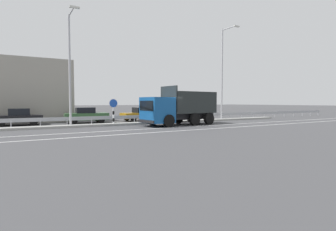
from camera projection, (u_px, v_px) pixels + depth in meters
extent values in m
plane|color=#424244|center=(164.00, 126.00, 22.44)|extent=(320.00, 320.00, 0.00)
cube|color=silver|center=(192.00, 126.00, 22.01)|extent=(60.37, 0.16, 0.01)
cube|color=silver|center=(209.00, 129.00, 20.01)|extent=(60.37, 0.16, 0.01)
cube|color=gray|center=(150.00, 123.00, 24.82)|extent=(33.21, 1.10, 0.18)
cube|color=#9EA0A5|center=(144.00, 117.00, 25.93)|extent=(60.37, 0.04, 0.32)
cylinder|color=#ADADB2|center=(11.00, 125.00, 20.27)|extent=(0.09, 0.09, 0.62)
cylinder|color=#ADADB2|center=(40.00, 123.00, 21.31)|extent=(0.09, 0.09, 0.62)
cylinder|color=#ADADB2|center=(67.00, 122.00, 22.34)|extent=(0.09, 0.09, 0.62)
cylinder|color=#ADADB2|center=(92.00, 122.00, 23.37)|extent=(0.09, 0.09, 0.62)
cylinder|color=#ADADB2|center=(114.00, 121.00, 24.40)|extent=(0.09, 0.09, 0.62)
cylinder|color=#ADADB2|center=(134.00, 120.00, 25.43)|extent=(0.09, 0.09, 0.62)
cylinder|color=#ADADB2|center=(153.00, 119.00, 26.46)|extent=(0.09, 0.09, 0.62)
cylinder|color=#ADADB2|center=(171.00, 119.00, 27.49)|extent=(0.09, 0.09, 0.62)
cylinder|color=#ADADB2|center=(187.00, 118.00, 28.52)|extent=(0.09, 0.09, 0.62)
cylinder|color=#ADADB2|center=(202.00, 118.00, 29.55)|extent=(0.09, 0.09, 0.62)
cylinder|color=#ADADB2|center=(216.00, 117.00, 30.58)|extent=(0.09, 0.09, 0.62)
cylinder|color=#ADADB2|center=(230.00, 117.00, 31.61)|extent=(0.09, 0.09, 0.62)
cylinder|color=#ADADB2|center=(242.00, 116.00, 32.64)|extent=(0.09, 0.09, 0.62)
cylinder|color=#ADADB2|center=(253.00, 116.00, 33.67)|extent=(0.09, 0.09, 0.62)
cylinder|color=#ADADB2|center=(264.00, 115.00, 34.71)|extent=(0.09, 0.09, 0.62)
cylinder|color=#ADADB2|center=(275.00, 115.00, 35.74)|extent=(0.09, 0.09, 0.62)
cylinder|color=#ADADB2|center=(284.00, 115.00, 36.77)|extent=(0.09, 0.09, 0.62)
cylinder|color=#ADADB2|center=(293.00, 114.00, 37.80)|extent=(0.09, 0.09, 0.62)
cylinder|color=#ADADB2|center=(302.00, 114.00, 38.83)|extent=(0.09, 0.09, 0.62)
cylinder|color=#ADADB2|center=(310.00, 114.00, 39.86)|extent=(0.09, 0.09, 0.62)
cylinder|color=#ADADB2|center=(318.00, 113.00, 40.89)|extent=(0.09, 0.09, 0.62)
cube|color=#144C8C|center=(157.00, 110.00, 22.06)|extent=(2.34, 2.65, 2.14)
cube|color=black|center=(146.00, 106.00, 21.41)|extent=(0.24, 2.10, 0.81)
cube|color=black|center=(146.00, 121.00, 21.46)|extent=(0.34, 2.40, 0.24)
cube|color=black|center=(189.00, 116.00, 24.14)|extent=(5.04, 1.83, 0.53)
cube|color=#232828|center=(189.00, 112.00, 24.12)|extent=(4.94, 2.81, 0.12)
cube|color=#232828|center=(197.00, 102.00, 23.16)|extent=(4.72, 0.56, 1.82)
cube|color=#232828|center=(182.00, 102.00, 24.99)|extent=(4.72, 0.56, 1.82)
cube|color=#232828|center=(169.00, 99.00, 22.71)|extent=(0.33, 2.35, 2.27)
cube|color=#232828|center=(207.00, 102.00, 25.42)|extent=(0.33, 2.35, 1.82)
cylinder|color=black|center=(169.00, 121.00, 21.31)|extent=(1.07, 0.42, 1.04)
cylinder|color=black|center=(153.00, 119.00, 23.26)|extent=(1.07, 0.42, 1.04)
cylinder|color=black|center=(195.00, 120.00, 22.96)|extent=(1.07, 0.42, 1.04)
cylinder|color=black|center=(178.00, 118.00, 24.91)|extent=(1.07, 0.42, 1.04)
cylinder|color=black|center=(209.00, 119.00, 23.97)|extent=(1.07, 0.42, 1.04)
cylinder|color=black|center=(192.00, 118.00, 25.92)|extent=(1.07, 0.42, 1.04)
cylinder|color=white|center=(114.00, 124.00, 23.03)|extent=(0.16, 0.16, 0.32)
cylinder|color=black|center=(114.00, 120.00, 23.01)|extent=(0.16, 0.16, 0.32)
cylinder|color=white|center=(114.00, 116.00, 23.00)|extent=(0.16, 0.16, 0.32)
cylinder|color=black|center=(113.00, 113.00, 22.98)|extent=(0.16, 0.16, 0.32)
cylinder|color=white|center=(113.00, 109.00, 22.97)|extent=(0.16, 0.16, 0.32)
cylinder|color=#1E4CB2|center=(113.00, 103.00, 22.94)|extent=(0.70, 0.03, 0.70)
cylinder|color=white|center=(113.00, 103.00, 22.94)|extent=(0.76, 0.02, 0.76)
cylinder|color=#ADADB2|center=(70.00, 71.00, 21.13)|extent=(0.18, 0.18, 9.05)
cylinder|color=#ADADB2|center=(71.00, 11.00, 19.78)|extent=(0.12, 2.59, 0.10)
cube|color=silver|center=(75.00, 7.00, 18.66)|extent=(0.70, 0.21, 0.12)
cylinder|color=#ADADB2|center=(222.00, 75.00, 29.12)|extent=(0.18, 0.18, 10.14)
cylinder|color=#ADADB2|center=(229.00, 28.00, 27.98)|extent=(0.16, 2.10, 0.10)
cube|color=silver|center=(237.00, 26.00, 27.10)|extent=(0.71, 0.22, 0.12)
cube|color=black|center=(18.00, 119.00, 22.93)|extent=(3.90, 1.87, 0.61)
cube|color=black|center=(19.00, 112.00, 22.96)|extent=(1.64, 1.64, 0.59)
cylinder|color=black|center=(1.00, 123.00, 21.58)|extent=(0.60, 0.20, 0.60)
cylinder|color=black|center=(2.00, 122.00, 23.11)|extent=(0.60, 0.20, 0.60)
cylinder|color=black|center=(34.00, 122.00, 22.78)|extent=(0.60, 0.20, 0.60)
cylinder|color=black|center=(33.00, 121.00, 24.31)|extent=(0.60, 0.20, 0.60)
cube|color=#335B33|center=(87.00, 116.00, 25.78)|extent=(4.20, 2.20, 0.68)
cube|color=black|center=(85.00, 110.00, 25.69)|extent=(1.83, 1.80, 0.56)
cylinder|color=black|center=(98.00, 119.00, 27.16)|extent=(0.61, 0.24, 0.60)
cylinder|color=black|center=(101.00, 120.00, 25.53)|extent=(0.61, 0.24, 0.60)
cylinder|color=black|center=(72.00, 120.00, 26.06)|extent=(0.61, 0.24, 0.60)
cylinder|color=black|center=(74.00, 121.00, 24.43)|extent=(0.61, 0.24, 0.60)
cube|color=#B27A14|center=(141.00, 115.00, 28.79)|extent=(4.46, 1.99, 0.58)
cube|color=black|center=(143.00, 110.00, 28.83)|extent=(1.91, 1.66, 0.59)
cylinder|color=black|center=(133.00, 119.00, 27.36)|extent=(0.61, 0.23, 0.60)
cylinder|color=black|center=(127.00, 118.00, 28.80)|extent=(0.61, 0.23, 0.60)
cylinder|color=black|center=(156.00, 118.00, 28.82)|extent=(0.61, 0.23, 0.60)
cylinder|color=black|center=(149.00, 117.00, 30.26)|extent=(0.61, 0.23, 0.60)
cube|color=silver|center=(188.00, 114.00, 31.47)|extent=(4.65, 2.00, 0.55)
cube|color=black|center=(189.00, 110.00, 31.51)|extent=(1.97, 1.73, 0.56)
cylinder|color=black|center=(181.00, 117.00, 29.99)|extent=(0.60, 0.21, 0.60)
cylinder|color=black|center=(173.00, 117.00, 31.58)|extent=(0.60, 0.21, 0.60)
cylinder|color=black|center=(202.00, 117.00, 31.38)|extent=(0.60, 0.21, 0.60)
cylinder|color=black|center=(193.00, 116.00, 32.97)|extent=(0.60, 0.21, 0.60)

